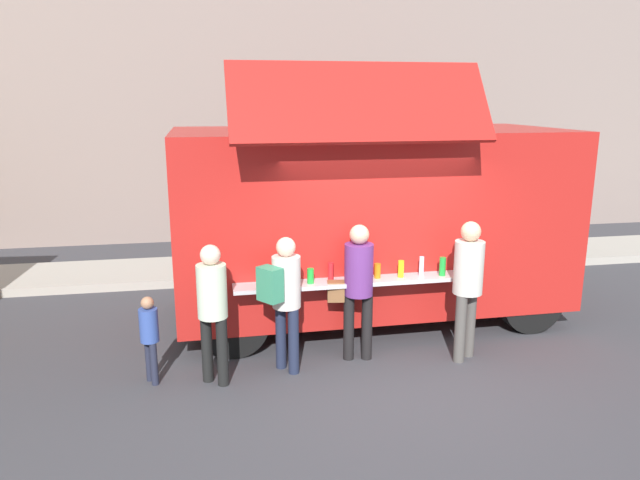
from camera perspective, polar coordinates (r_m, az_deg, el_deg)
The scene contains 10 objects.
ground_plane at distance 7.34m, azimuth 7.05°, elevation -12.72°, with size 60.00×60.00×0.00m, color #38383D.
curb_strip at distance 11.48m, azimuth -18.76°, elevation -3.14°, with size 28.00×1.60×0.15m, color #9E998E.
building_behind at distance 14.88m, azimuth -14.00°, elevation 18.86°, with size 32.00×2.40×9.39m, color gray.
food_truck_main at distance 8.74m, azimuth 4.75°, elevation 2.30°, with size 5.60×3.23×3.65m.
trash_bin at distance 12.69m, azimuth 20.30°, elevation 0.22°, with size 0.60×0.60×0.97m, color #2C6638.
customer_front_ordering at distance 7.33m, azimuth 3.62°, elevation -3.97°, with size 0.58×0.36×1.75m.
customer_mid_with_backpack at distance 6.99m, azimuth -3.49°, elevation -4.95°, with size 0.53×0.49×1.67m.
customer_rear_waiting at distance 6.82m, azimuth -10.33°, elevation -5.92°, with size 0.34×0.34×1.66m.
customer_extra_browsing at distance 7.54m, azimuth 14.08°, elevation -3.61°, with size 0.36×0.36×1.78m.
child_near_queue at distance 7.12m, azimuth -16.13°, elevation -8.51°, with size 0.21×0.21×1.05m.
Camera 1 is at (-2.04, -6.26, 3.25)m, focal length 33.19 mm.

